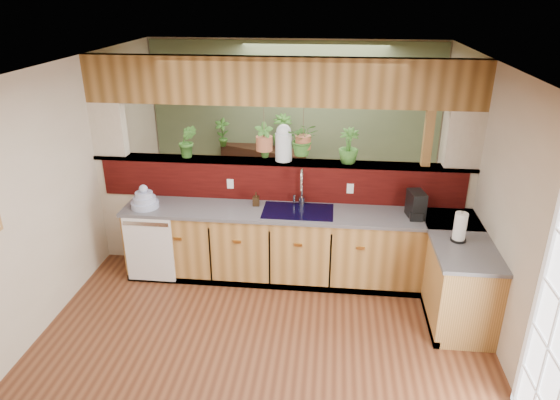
# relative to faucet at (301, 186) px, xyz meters

# --- Properties ---
(ground) EXTENTS (4.60, 7.00, 0.01)m
(ground) POSITION_rel_faucet_xyz_m (-0.28, -1.13, -1.16)
(ground) COLOR brown
(ground) RESTS_ON ground
(ceiling) EXTENTS (4.60, 7.00, 0.01)m
(ceiling) POSITION_rel_faucet_xyz_m (-0.28, -1.13, 1.44)
(ceiling) COLOR brown
(ceiling) RESTS_ON ground
(wall_back) EXTENTS (4.60, 0.02, 2.60)m
(wall_back) POSITION_rel_faucet_xyz_m (-0.28, 2.37, 0.14)
(wall_back) COLOR beige
(wall_back) RESTS_ON ground
(wall_left) EXTENTS (0.02, 7.00, 2.60)m
(wall_left) POSITION_rel_faucet_xyz_m (-2.58, -1.13, 0.14)
(wall_left) COLOR beige
(wall_left) RESTS_ON ground
(wall_right) EXTENTS (0.02, 7.00, 2.60)m
(wall_right) POSITION_rel_faucet_xyz_m (2.02, -1.13, 0.14)
(wall_right) COLOR beige
(wall_right) RESTS_ON ground
(pass_through_partition) EXTENTS (4.60, 0.21, 2.60)m
(pass_through_partition) POSITION_rel_faucet_xyz_m (-0.25, 0.22, 0.03)
(pass_through_partition) COLOR beige
(pass_through_partition) RESTS_ON ground
(pass_through_ledge) EXTENTS (4.60, 0.21, 0.04)m
(pass_through_ledge) POSITION_rel_faucet_xyz_m (-0.28, 0.22, 0.21)
(pass_through_ledge) COLOR brown
(pass_through_ledge) RESTS_ON ground
(header_beam) EXTENTS (4.60, 0.15, 0.55)m
(header_beam) POSITION_rel_faucet_xyz_m (-0.28, 0.22, 1.17)
(header_beam) COLOR brown
(header_beam) RESTS_ON ground
(sage_backwall) EXTENTS (4.55, 0.02, 2.55)m
(sage_backwall) POSITION_rel_faucet_xyz_m (-0.28, 2.35, 0.14)
(sage_backwall) COLOR #5B6D4A
(sage_backwall) RESTS_ON ground
(countertop) EXTENTS (4.14, 1.52, 0.90)m
(countertop) POSITION_rel_faucet_xyz_m (0.56, -0.26, -0.71)
(countertop) COLOR olive
(countertop) RESTS_ON ground
(dishwasher) EXTENTS (0.58, 0.03, 0.82)m
(dishwasher) POSITION_rel_faucet_xyz_m (-1.76, -0.47, -0.70)
(dishwasher) COLOR white
(dishwasher) RESTS_ON ground
(navy_sink) EXTENTS (0.82, 0.50, 0.18)m
(navy_sink) POSITION_rel_faucet_xyz_m (-0.03, -0.15, -0.34)
(navy_sink) COLOR black
(navy_sink) RESTS_ON countertop
(faucet) EXTENTS (0.21, 0.21, 0.48)m
(faucet) POSITION_rel_faucet_xyz_m (0.00, 0.00, 0.00)
(faucet) COLOR #B7B7B2
(faucet) RESTS_ON countertop
(dish_stack) EXTENTS (0.33, 0.33, 0.28)m
(dish_stack) POSITION_rel_faucet_xyz_m (-1.84, -0.24, -0.17)
(dish_stack) COLOR #A2AED2
(dish_stack) RESTS_ON countertop
(soap_dispenser) EXTENTS (0.08, 0.08, 0.17)m
(soap_dispenser) POSITION_rel_faucet_xyz_m (-0.54, -0.04, -0.17)
(soap_dispenser) COLOR #3A2715
(soap_dispenser) RESTS_ON countertop
(coffee_maker) EXTENTS (0.16, 0.27, 0.30)m
(coffee_maker) POSITION_rel_faucet_xyz_m (1.31, -0.17, -0.12)
(coffee_maker) COLOR black
(coffee_maker) RESTS_ON countertop
(paper_towel) EXTENTS (0.15, 0.15, 0.33)m
(paper_towel) POSITION_rel_faucet_xyz_m (1.67, -0.71, -0.11)
(paper_towel) COLOR black
(paper_towel) RESTS_ON countertop
(glass_jar) EXTENTS (0.20, 0.20, 0.44)m
(glass_jar) POSITION_rel_faucet_xyz_m (-0.23, 0.22, 0.46)
(glass_jar) COLOR silver
(glass_jar) RESTS_ON pass_through_ledge
(ledge_plant_left) EXTENTS (0.25, 0.22, 0.41)m
(ledge_plant_left) POSITION_rel_faucet_xyz_m (-1.40, 0.22, 0.44)
(ledge_plant_left) COLOR #336A24
(ledge_plant_left) RESTS_ON pass_through_ledge
(ledge_plant_right) EXTENTS (0.23, 0.23, 0.41)m
(ledge_plant_right) POSITION_rel_faucet_xyz_m (0.53, 0.22, 0.44)
(ledge_plant_right) COLOR #336A24
(ledge_plant_right) RESTS_ON pass_through_ledge
(hanging_plant_a) EXTENTS (0.25, 0.20, 0.55)m
(hanging_plant_a) POSITION_rel_faucet_xyz_m (-0.47, 0.22, 0.61)
(hanging_plant_a) COLOR brown
(hanging_plant_a) RESTS_ON header_beam
(hanging_plant_b) EXTENTS (0.37, 0.32, 0.52)m
(hanging_plant_b) POSITION_rel_faucet_xyz_m (-0.00, 0.22, 0.68)
(hanging_plant_b) COLOR brown
(hanging_plant_b) RESTS_ON header_beam
(shelving_console) EXTENTS (1.40, 0.84, 0.91)m
(shelving_console) POSITION_rel_faucet_xyz_m (-0.76, 2.12, -0.66)
(shelving_console) COLOR black
(shelving_console) RESTS_ON ground
(shelf_plant_a) EXTENTS (0.25, 0.19, 0.45)m
(shelf_plant_a) POSITION_rel_faucet_xyz_m (-1.41, 2.12, 0.02)
(shelf_plant_a) COLOR #336A24
(shelf_plant_a) RESTS_ON shelving_console
(shelf_plant_b) EXTENTS (0.36, 0.36, 0.54)m
(shelf_plant_b) POSITION_rel_faucet_xyz_m (-0.45, 2.12, 0.07)
(shelf_plant_b) COLOR #336A24
(shelf_plant_b) RESTS_ON shelving_console
(floor_plant) EXTENTS (0.67, 0.59, 0.71)m
(floor_plant) POSITION_rel_faucet_xyz_m (0.22, 1.09, -0.80)
(floor_plant) COLOR #336A24
(floor_plant) RESTS_ON ground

